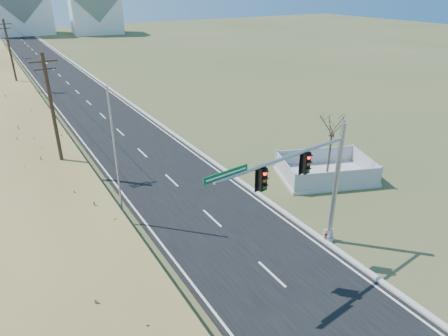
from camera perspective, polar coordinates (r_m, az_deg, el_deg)
ground at (r=21.84m, az=3.59°, el=-12.11°), size 260.00×260.00×0.00m
road at (r=66.29m, az=-22.12°, el=11.84°), size 8.00×180.00×0.06m
curb at (r=67.04m, az=-18.60°, el=12.55°), size 0.30×180.00×0.18m
utility_pole_near at (r=30.61m, az=-23.19°, el=6.92°), size 1.80×0.26×9.00m
utility_pole_mid at (r=59.90m, az=-28.17°, el=14.09°), size 1.80×0.26×9.00m
condo_n at (r=126.89m, az=-27.29°, el=20.01°), size 15.27×10.20×18.54m
condo_ne at (r=122.12m, az=-17.94°, el=20.99°), size 14.12×10.51×16.52m
traffic_signal_mast at (r=20.06m, az=12.68°, el=-1.95°), size 8.64×1.29×6.91m
fence_enclosure at (r=30.41m, az=14.25°, el=-0.83°), size 7.72×6.49×1.50m
open_sign at (r=23.34m, az=14.66°, el=-9.15°), size 0.56×0.21×0.70m
flagpole at (r=23.44m, az=-14.95°, el=-0.71°), size 0.37×0.37×8.32m
bare_tree at (r=28.88m, az=15.30°, el=6.04°), size 1.96×1.96×5.20m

